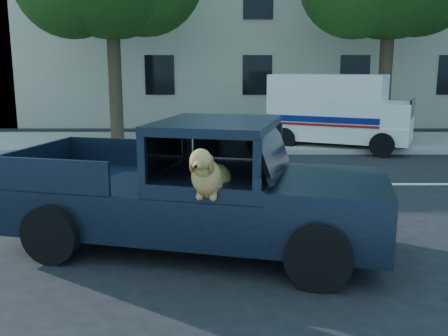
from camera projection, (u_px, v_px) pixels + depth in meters
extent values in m
plane|color=black|center=(248.00, 236.00, 7.63)|extent=(120.00, 120.00, 0.00)
cube|color=gray|center=(235.00, 142.00, 16.63)|extent=(60.00, 4.00, 0.15)
cylinder|color=#332619|center=(115.00, 77.00, 16.60)|extent=(0.44, 0.44, 4.40)
cylinder|color=#332619|center=(385.00, 77.00, 16.60)|extent=(0.44, 0.44, 4.40)
cube|color=#B7AE97|center=(297.00, 23.00, 22.90)|extent=(26.00, 6.00, 9.00)
cube|color=black|center=(199.00, 205.00, 7.05)|extent=(5.44, 3.11, 0.65)
cube|color=black|center=(332.00, 185.00, 6.55)|extent=(1.90, 2.26, 0.16)
cube|color=black|center=(216.00, 125.00, 6.76)|extent=(1.93, 2.19, 0.12)
cube|color=black|center=(274.00, 152.00, 6.65)|extent=(0.64, 1.70, 0.56)
cube|color=black|center=(222.00, 203.00, 6.49)|extent=(0.65, 0.65, 0.37)
cube|color=black|center=(257.00, 185.00, 5.51)|extent=(0.11, 0.07, 0.16)
cube|color=silver|center=(340.00, 131.00, 15.58)|extent=(4.61, 3.45, 0.50)
cube|color=silver|center=(328.00, 99.00, 15.54)|extent=(3.88, 3.12, 1.50)
cube|color=silver|center=(396.00, 114.00, 14.80)|extent=(1.58, 2.06, 0.70)
cube|color=#0B145A|center=(320.00, 120.00, 14.79)|extent=(3.12, 1.41, 0.18)
cube|color=#9E0F0F|center=(320.00, 125.00, 14.83)|extent=(3.12, 1.41, 0.07)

